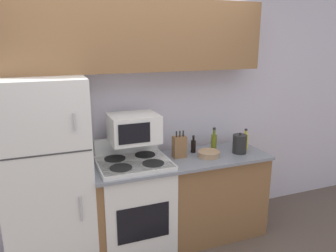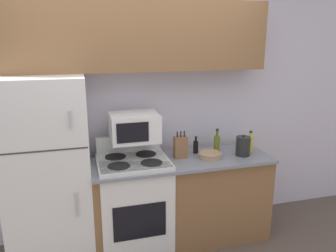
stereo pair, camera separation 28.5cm
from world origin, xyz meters
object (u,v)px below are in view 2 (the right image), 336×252
(stove, at_px, (134,203))
(microwave, at_px, (134,127))
(knife_block, at_px, (180,147))
(bowl, at_px, (210,155))
(bottle_soy_sauce, at_px, (196,146))
(bottle_olive_oil, at_px, (217,144))
(kettle, at_px, (243,146))
(bottle_cooking_spray, at_px, (250,143))
(refrigerator, at_px, (49,173))

(stove, relative_size, microwave, 2.43)
(knife_block, distance_m, bowl, 0.31)
(stove, height_order, microwave, microwave)
(bottle_soy_sauce, relative_size, bottle_olive_oil, 0.69)
(kettle, bearing_deg, microwave, 171.99)
(bowl, xyz_separation_m, bottle_cooking_spray, (0.48, 0.08, 0.05))
(stove, distance_m, bottle_soy_sauce, 0.84)
(knife_block, relative_size, bottle_olive_oil, 1.06)
(stove, relative_size, kettle, 5.05)
(bottle_cooking_spray, relative_size, bottle_olive_oil, 0.85)
(knife_block, xyz_separation_m, bottle_soy_sauce, (0.19, 0.08, -0.04))
(stove, xyz_separation_m, bottle_soy_sauce, (0.68, 0.13, 0.49))
(microwave, relative_size, knife_block, 1.65)
(refrigerator, height_order, bottle_soy_sauce, refrigerator)
(bottle_soy_sauce, bearing_deg, knife_block, -156.47)
(bottle_olive_oil, bearing_deg, bowl, -135.54)
(bowl, relative_size, kettle, 1.03)
(refrigerator, bearing_deg, stove, -4.42)
(stove, bearing_deg, bottle_olive_oil, 4.35)
(knife_block, distance_m, bottle_olive_oil, 0.40)
(kettle, bearing_deg, refrigerator, 176.23)
(knife_block, bearing_deg, stove, -174.99)
(stove, distance_m, kettle, 1.23)
(refrigerator, relative_size, bottle_olive_oil, 6.72)
(bowl, height_order, bottle_cooking_spray, bottle_cooking_spray)
(bottle_olive_oil, bearing_deg, microwave, 178.65)
(bottle_olive_oil, distance_m, kettle, 0.26)
(refrigerator, bearing_deg, bottle_soy_sauce, 2.69)
(microwave, xyz_separation_m, bottle_cooking_spray, (1.21, -0.06, -0.25))
(bottle_soy_sauce, relative_size, bottle_cooking_spray, 0.82)
(bowl, xyz_separation_m, kettle, (0.35, -0.01, 0.07))
(kettle, bearing_deg, knife_block, 170.35)
(stove, height_order, knife_block, knife_block)
(bottle_cooking_spray, distance_m, kettle, 0.16)
(microwave, relative_size, bowl, 2.01)
(bottle_olive_oil, height_order, kettle, bottle_olive_oil)
(refrigerator, relative_size, knife_block, 6.36)
(microwave, distance_m, bottle_cooking_spray, 1.24)
(refrigerator, xyz_separation_m, knife_block, (1.25, -0.02, 0.14))
(knife_block, height_order, bowl, knife_block)
(bowl, relative_size, bottle_soy_sauce, 1.25)
(bottle_olive_oil, bearing_deg, stove, -175.65)
(microwave, bearing_deg, kettle, -8.01)
(bottle_soy_sauce, distance_m, bottle_cooking_spray, 0.58)
(bottle_cooking_spray, distance_m, bottle_olive_oil, 0.37)
(bottle_soy_sauce, xyz_separation_m, kettle, (0.44, -0.19, 0.03))
(microwave, bearing_deg, stove, -111.29)
(bottle_cooking_spray, xyz_separation_m, bottle_olive_oil, (-0.36, 0.04, 0.02))
(knife_block, xyz_separation_m, bottle_olive_oil, (0.40, 0.02, -0.01))
(refrigerator, height_order, bowl, refrigerator)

